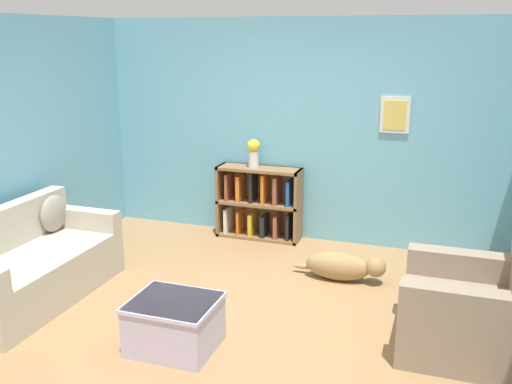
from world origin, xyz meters
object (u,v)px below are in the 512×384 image
at_px(recliner_chair, 475,310).
at_px(dog, 343,266).
at_px(bookshelf, 260,204).
at_px(couch, 29,267).
at_px(vase, 253,151).
at_px(coffee_table, 174,323).

bearing_deg(recliner_chair, dog, 140.68).
relative_size(bookshelf, dog, 1.06).
xyz_separation_m(couch, recliner_chair, (3.91, 0.37, 0.03)).
xyz_separation_m(recliner_chair, vase, (-2.49, 1.91, 0.72)).
bearing_deg(dog, vase, 144.18).
bearing_deg(bookshelf, couch, -123.01).
xyz_separation_m(coffee_table, dog, (1.02, 1.71, -0.07)).
height_order(bookshelf, coffee_table, bookshelf).
bearing_deg(dog, recliner_chair, -39.32).
distance_m(recliner_chair, coffee_table, 2.34).
height_order(couch, recliner_chair, recliner_chair).
bearing_deg(coffee_table, vase, 95.65).
relative_size(couch, recliner_chair, 1.78).
height_order(couch, dog, couch).
bearing_deg(coffee_table, dog, 59.32).
xyz_separation_m(bookshelf, coffee_table, (0.19, -2.65, -0.21)).
bearing_deg(couch, coffee_table, -11.93).
height_order(bookshelf, vase, vase).
xyz_separation_m(couch, vase, (1.42, 2.28, 0.75)).
height_order(couch, bookshelf, bookshelf).
relative_size(recliner_chair, coffee_table, 1.47).
distance_m(couch, coffee_table, 1.72).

